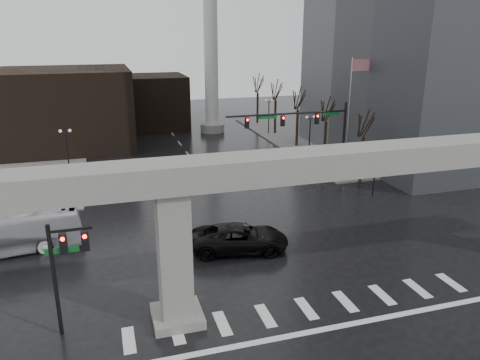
{
  "coord_description": "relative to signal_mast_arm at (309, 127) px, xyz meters",
  "views": [
    {
      "loc": [
        -9.97,
        -21.36,
        14.7
      ],
      "look_at": [
        -0.87,
        8.83,
        4.5
      ],
      "focal_mm": 35.0,
      "sensor_mm": 36.0,
      "label": 1
    }
  ],
  "objects": [
    {
      "name": "tree_right_0",
      "position": [
        5.54,
        -0.78,
        -3.04
      ],
      "size": [
        1.09,
        1.58,
        7.5
      ],
      "color": "black",
      "rests_on": "ground"
    },
    {
      "name": "building_far_mid",
      "position": [
        -10.99,
        33.2,
        -1.83
      ],
      "size": [
        10.0,
        10.0,
        8.0
      ],
      "primitive_type": "cube",
      "color": "black",
      "rests_on": "ground"
    },
    {
      "name": "elevated_guideway",
      "position": [
        -7.73,
        -18.8,
        1.05
      ],
      "size": [
        48.0,
        2.6,
        8.7
      ],
      "color": "gray",
      "rests_on": "ground"
    },
    {
      "name": "lamp_left_0",
      "position": [
        -22.49,
        -4.8,
        -2.36
      ],
      "size": [
        1.22,
        0.32,
        5.11
      ],
      "color": "black",
      "rests_on": "ground"
    },
    {
      "name": "lamp_left_2",
      "position": [
        -22.49,
        23.2,
        -2.36
      ],
      "size": [
        1.22,
        0.32,
        5.11
      ],
      "color": "black",
      "rests_on": "ground"
    },
    {
      "name": "tree_right_3",
      "position": [
        5.54,
        23.22,
        -2.85
      ],
      "size": [
        1.11,
        1.66,
        8.02
      ],
      "color": "black",
      "rests_on": "ground"
    },
    {
      "name": "far_car",
      "position": [
        -9.34,
        6.66,
        -5.08
      ],
      "size": [
        2.23,
        4.56,
        1.5
      ],
      "primitive_type": "imported",
      "rotation": [
        0.0,
        0.0,
        0.11
      ],
      "color": "black",
      "rests_on": "ground"
    },
    {
      "name": "flagpole_assembly",
      "position": [
        6.3,
        3.2,
        1.7
      ],
      "size": [
        2.06,
        0.12,
        12.0
      ],
      "color": "silver",
      "rests_on": "ground"
    },
    {
      "name": "tree_right_1",
      "position": [
        5.54,
        7.22,
        -2.98
      ],
      "size": [
        1.09,
        1.61,
        7.67
      ],
      "color": "black",
      "rests_on": "ground"
    },
    {
      "name": "lamp_right_2",
      "position": [
        4.51,
        23.2,
        -2.36
      ],
      "size": [
        1.22,
        0.32,
        5.11
      ],
      "color": "black",
      "rests_on": "ground"
    },
    {
      "name": "tree_right_4",
      "position": [
        5.54,
        31.22,
        -2.79
      ],
      "size": [
        1.12,
        1.69,
        8.19
      ],
      "color": "black",
      "rests_on": "ground"
    },
    {
      "name": "tree_right_2",
      "position": [
        5.54,
        15.22,
        -2.91
      ],
      "size": [
        1.1,
        1.63,
        7.85
      ],
      "color": "black",
      "rests_on": "ground"
    },
    {
      "name": "lamp_left_1",
      "position": [
        -22.49,
        9.2,
        -2.36
      ],
      "size": [
        1.22,
        0.32,
        5.11
      ],
      "color": "black",
      "rests_on": "ground"
    },
    {
      "name": "signal_mast_arm",
      "position": [
        0.0,
        0.0,
        0.0
      ],
      "size": [
        12.12,
        0.43,
        8.0
      ],
      "color": "black",
      "rests_on": "ground"
    },
    {
      "name": "ground",
      "position": [
        -8.99,
        -18.8,
        -5.83
      ],
      "size": [
        160.0,
        160.0,
        0.0
      ],
      "primitive_type": "plane",
      "color": "black",
      "rests_on": "ground"
    },
    {
      "name": "lamp_right_1",
      "position": [
        4.51,
        9.2,
        -2.36
      ],
      "size": [
        1.22,
        0.32,
        5.11
      ],
      "color": "black",
      "rests_on": "ground"
    },
    {
      "name": "building_far_left",
      "position": [
        -22.99,
        23.2,
        -0.83
      ],
      "size": [
        16.0,
        14.0,
        10.0
      ],
      "primitive_type": "cube",
      "color": "black",
      "rests_on": "ground"
    },
    {
      "name": "pickup_truck",
      "position": [
        -10.45,
        -11.9,
        -4.9
      ],
      "size": [
        7.19,
        4.38,
        1.86
      ],
      "primitive_type": "imported",
      "rotation": [
        0.0,
        0.0,
        1.37
      ],
      "color": "black",
      "rests_on": "ground"
    },
    {
      "name": "signal_left_pole",
      "position": [
        -21.24,
        -18.3,
        -1.76
      ],
      "size": [
        2.3,
        0.3,
        6.0
      ],
      "color": "black",
      "rests_on": "ground"
    },
    {
      "name": "lamp_right_0",
      "position": [
        4.51,
        -4.8,
        -2.36
      ],
      "size": [
        1.22,
        0.32,
        5.11
      ],
      "color": "black",
      "rests_on": "ground"
    },
    {
      "name": "sidewalk_ne",
      "position": [
        17.01,
        17.2,
        -5.75
      ],
      "size": [
        28.0,
        36.0,
        0.15
      ],
      "primitive_type": "cube",
      "color": "slate",
      "rests_on": "ground"
    },
    {
      "name": "smokestack",
      "position": [
        -2.99,
        27.2,
        7.52
      ],
      "size": [
        3.6,
        3.6,
        30.0
      ],
      "color": "silver",
      "rests_on": "ground"
    }
  ]
}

